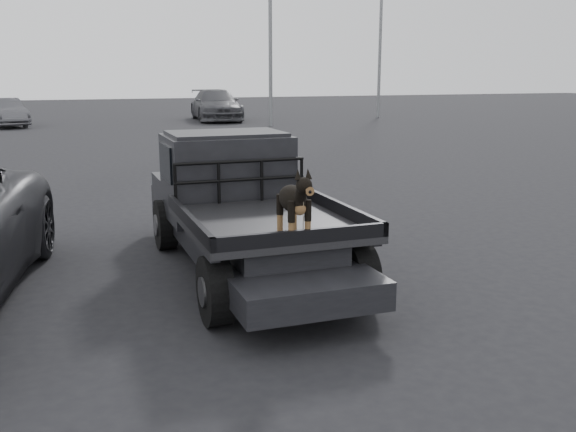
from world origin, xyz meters
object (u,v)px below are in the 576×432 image
object	(u,v)px
dog	(293,205)
distant_car_b	(216,105)
flatbed_ute	(246,238)
distant_car_a	(5,112)

from	to	relation	value
dog	distant_car_b	bearing A→B (deg)	77.91
dog	flatbed_ute	bearing A→B (deg)	89.33
flatbed_ute	distant_car_b	world-z (taller)	distant_car_b
distant_car_a	dog	bearing A→B (deg)	-96.93
dog	distant_car_a	xyz separation A→B (m)	(-4.52, 28.50, -0.60)
distant_car_a	distant_car_b	distance (m)	10.75
flatbed_ute	distant_car_b	distance (m)	27.80
flatbed_ute	distant_car_a	world-z (taller)	distant_car_a
flatbed_ute	dog	distance (m)	2.07
distant_car_a	distant_car_b	bearing A→B (deg)	-13.28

